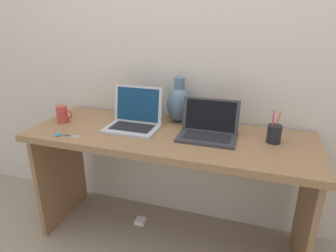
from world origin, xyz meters
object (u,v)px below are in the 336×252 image
object	(u,v)px
laptop_right	(209,127)
coffee_mug	(63,114)
pen_cup	(274,134)
power_brick	(140,221)
green_vase	(179,103)
scissors	(63,135)
laptop_left	(135,117)

from	to	relation	value
laptop_right	coffee_mug	xyz separation A→B (m)	(-0.94, -0.06, -0.00)
pen_cup	power_brick	world-z (taller)	pen_cup
coffee_mug	green_vase	bearing A→B (deg)	19.68
green_vase	power_brick	world-z (taller)	green_vase
pen_cup	scissors	world-z (taller)	pen_cup
laptop_left	power_brick	bearing A→B (deg)	100.36
laptop_left	scissors	xyz separation A→B (m)	(-0.34, -0.26, -0.06)
coffee_mug	scissors	distance (m)	0.24
green_vase	pen_cup	size ratio (longest dim) A/B	1.58
coffee_mug	scissors	size ratio (longest dim) A/B	0.77
laptop_right	green_vase	distance (m)	0.31
laptop_right	power_brick	size ratio (longest dim) A/B	4.67
laptop_left	coffee_mug	size ratio (longest dim) A/B	2.79
laptop_right	green_vase	xyz separation A→B (m)	(-0.23, 0.19, 0.07)
scissors	coffee_mug	bearing A→B (deg)	125.37
laptop_right	coffee_mug	size ratio (longest dim) A/B	2.90
laptop_left	scissors	bearing A→B (deg)	-142.56
laptop_right	pen_cup	world-z (taller)	laptop_right
pen_cup	laptop_left	bearing A→B (deg)	-178.90
green_vase	pen_cup	world-z (taller)	green_vase
laptop_left	scissors	size ratio (longest dim) A/B	2.13
power_brick	laptop_left	bearing A→B (deg)	-79.64
laptop_left	green_vase	bearing A→B (deg)	38.56
laptop_right	scissors	distance (m)	0.84
laptop_left	coffee_mug	distance (m)	0.48
power_brick	laptop_right	bearing A→B (deg)	-4.84
scissors	laptop_right	bearing A→B (deg)	17.53
green_vase	scissors	size ratio (longest dim) A/B	1.95
coffee_mug	scissors	world-z (taller)	coffee_mug
laptop_right	scissors	xyz separation A→B (m)	(-0.80, -0.25, -0.05)
coffee_mug	power_brick	distance (m)	0.93
scissors	laptop_left	bearing A→B (deg)	37.44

